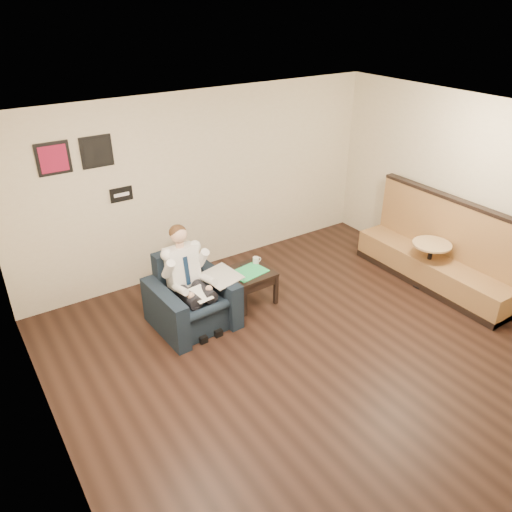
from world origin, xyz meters
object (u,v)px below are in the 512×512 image
smartphone (246,265)px  cafe_table (428,264)px  green_folder (249,272)px  coffee_mug (256,260)px  armchair (192,293)px  seated_man (196,286)px  side_table (250,286)px  banquette (437,244)px

smartphone → cafe_table: 2.78m
green_folder → coffee_mug: size_ratio=4.74×
coffee_mug → armchair: bearing=-170.7°
seated_man → smartphone: size_ratio=8.54×
green_folder → side_table: bearing=34.9°
armchair → smartphone: bearing=9.6°
side_table → coffee_mug: size_ratio=5.79×
armchair → green_folder: (0.91, 0.03, 0.02)m
armchair → cafe_table: bearing=-20.3°
green_folder → banquette: bearing=-22.4°
armchair → green_folder: bearing=-1.5°
side_table → green_folder: bearing=-145.1°
seated_man → green_folder: seated_man is taller
side_table → cafe_table: 2.74m
seated_man → green_folder: 0.93m
seated_man → cafe_table: bearing=-18.4°
smartphone → cafe_table: size_ratio=0.22×
armchair → banquette: bearing=-19.9°
seated_man → banquette: (3.56, -0.94, 0.01)m
armchair → smartphone: 1.02m
seated_man → smartphone: 1.06m
seated_man → banquette: banquette is taller
green_folder → cafe_table: (2.54, -1.09, -0.15)m
armchair → coffee_mug: 1.16m
seated_man → side_table: bearing=7.4°
coffee_mug → banquette: size_ratio=0.04×
smartphone → cafe_table: bearing=-18.9°
banquette → cafe_table: 0.33m
side_table → coffee_mug: bearing=34.9°
coffee_mug → smartphone: 0.16m
side_table → smartphone: (0.05, 0.18, 0.25)m
green_folder → seated_man: bearing=-170.4°
armchair → seated_man: (0.01, -0.13, 0.18)m
cafe_table → coffee_mug: bearing=151.7°
green_folder → banquette: size_ratio=0.19×
green_folder → smartphone: bearing=67.3°
green_folder → banquette: (2.65, -1.09, 0.16)m
green_folder → banquette: 2.87m
green_folder → smartphone: (0.08, 0.20, -0.00)m
cafe_table → smartphone: bearing=152.4°
seated_man → cafe_table: (3.45, -0.93, -0.30)m
banquette → cafe_table: size_ratio=3.66×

